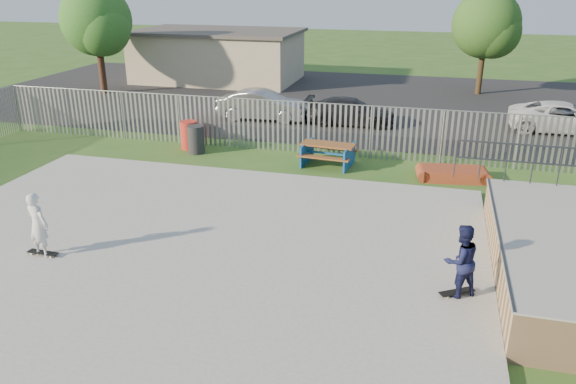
% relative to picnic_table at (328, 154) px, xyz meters
% --- Properties ---
extents(ground, '(120.00, 120.00, 0.00)m').
position_rel_picnic_table_xyz_m(ground, '(-2.23, -7.73, -0.41)').
color(ground, '#2E5E20').
rests_on(ground, ground).
extents(concrete_slab, '(15.00, 12.00, 0.15)m').
position_rel_picnic_table_xyz_m(concrete_slab, '(-2.23, -7.73, -0.34)').
color(concrete_slab, '#989893').
rests_on(concrete_slab, ground).
extents(fence, '(26.04, 16.02, 2.00)m').
position_rel_picnic_table_xyz_m(fence, '(-1.23, -3.15, 0.59)').
color(fence, gray).
rests_on(fence, ground).
extents(picnic_table, '(2.06, 1.75, 0.81)m').
position_rel_picnic_table_xyz_m(picnic_table, '(0.00, 0.00, 0.00)').
color(picnic_table, brown).
rests_on(picnic_table, ground).
extents(funbox, '(2.14, 1.28, 0.40)m').
position_rel_picnic_table_xyz_m(funbox, '(4.41, -0.44, -0.21)').
color(funbox, maroon).
rests_on(funbox, ground).
extents(trash_bin_red, '(0.67, 0.67, 1.11)m').
position_rel_picnic_table_xyz_m(trash_bin_red, '(-5.74, 0.61, 0.14)').
color(trash_bin_red, red).
rests_on(trash_bin_red, ground).
extents(trash_bin_grey, '(0.65, 0.65, 1.09)m').
position_rel_picnic_table_xyz_m(trash_bin_grey, '(-5.24, 0.14, 0.13)').
color(trash_bin_grey, '#252528').
rests_on(trash_bin_grey, ground).
extents(parking_lot, '(40.00, 18.00, 0.02)m').
position_rel_picnic_table_xyz_m(parking_lot, '(-2.23, 11.27, -0.40)').
color(parking_lot, black).
rests_on(parking_lot, ground).
extents(car_silver, '(4.31, 1.65, 1.40)m').
position_rel_picnic_table_xyz_m(car_silver, '(-4.29, 5.82, 0.31)').
color(car_silver, '#9D9EA2').
rests_on(car_silver, parking_lot).
extents(car_dark, '(4.25, 1.90, 1.21)m').
position_rel_picnic_table_xyz_m(car_dark, '(-0.12, 6.04, 0.21)').
color(car_dark, black).
rests_on(car_dark, parking_lot).
extents(car_white, '(4.73, 2.29, 1.30)m').
position_rel_picnic_table_xyz_m(car_white, '(9.17, 7.10, 0.26)').
color(car_white, white).
rests_on(car_white, parking_lot).
extents(building, '(10.40, 6.40, 3.20)m').
position_rel_picnic_table_xyz_m(building, '(-10.23, 15.27, 1.20)').
color(building, '#B5A98B').
rests_on(building, ground).
extents(tree_left, '(3.95, 3.95, 6.10)m').
position_rel_picnic_table_xyz_m(tree_left, '(-15.17, 9.58, 3.69)').
color(tree_left, '#462B1C').
rests_on(tree_left, ground).
extents(tree_mid, '(3.75, 3.75, 5.79)m').
position_rel_picnic_table_xyz_m(tree_mid, '(5.95, 14.97, 3.49)').
color(tree_mid, '#3E2D19').
rests_on(tree_mid, ground).
extents(skateboard_a, '(0.78, 0.60, 0.08)m').
position_rel_picnic_table_xyz_m(skateboard_a, '(4.44, -8.28, -0.23)').
color(skateboard_a, black).
rests_on(skateboard_a, concrete_slab).
extents(skateboard_b, '(0.81, 0.22, 0.08)m').
position_rel_picnic_table_xyz_m(skateboard_b, '(-5.31, -9.00, -0.23)').
color(skateboard_b, black).
rests_on(skateboard_b, concrete_slab).
extents(skater_navy, '(1.00, 0.94, 1.62)m').
position_rel_picnic_table_xyz_m(skater_navy, '(4.44, -8.28, 0.55)').
color(skater_navy, '#13173C').
rests_on(skater_navy, concrete_slab).
extents(skater_white, '(0.66, 0.50, 1.62)m').
position_rel_picnic_table_xyz_m(skater_white, '(-5.31, -9.00, 0.55)').
color(skater_white, silver).
rests_on(skater_white, concrete_slab).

